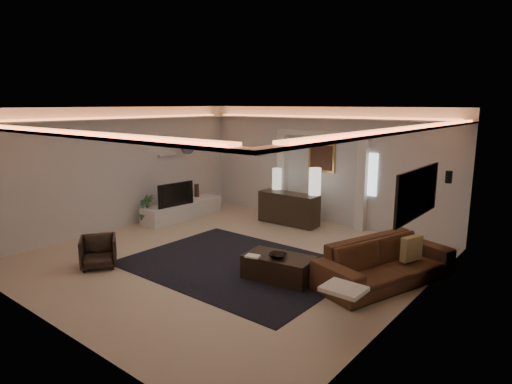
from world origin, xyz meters
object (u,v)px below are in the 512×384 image
Objects in this scene: console at (289,208)px; coffee_table at (279,268)px; sofa at (385,262)px; armchair at (98,252)px.

console reaches higher than coffee_table.
console is 1.32× the size of coffee_table.
console is 0.62× the size of sofa.
console is 4.76m from armchair.
console is 2.43× the size of armchair.
armchair reaches higher than coffee_table.
armchair is at bearing -104.06° from console.
sofa is (3.37, -2.01, -0.04)m from console.
sofa is at bearing -24.95° from armchair.
sofa is at bearing 25.77° from coffee_table.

